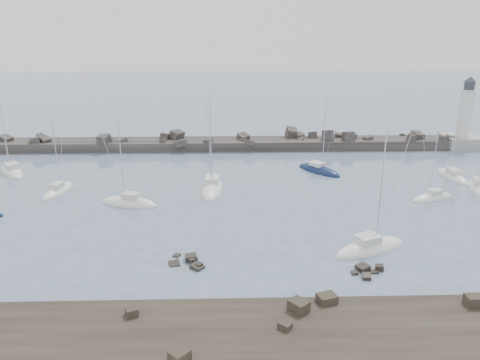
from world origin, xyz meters
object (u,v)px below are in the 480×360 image
(sailboat_3, at_px, (58,191))
(sailboat_6, at_px, (370,249))
(sailboat_4, at_px, (129,204))
(sailboat_5, at_px, (212,189))
(lighthouse, at_px, (462,132))
(sailboat_7, at_px, (319,171))
(sailboat_8, at_px, (432,198))
(sailboat_11, at_px, (477,188))
(sailboat_9, at_px, (452,177))
(sailboat_1, at_px, (12,172))

(sailboat_3, xyz_separation_m, sailboat_6, (40.15, -19.68, 0.02))
(sailboat_4, distance_m, sailboat_5, 12.44)
(sailboat_3, height_order, sailboat_6, sailboat_6)
(sailboat_4, bearing_deg, sailboat_5, 26.64)
(lighthouse, height_order, sailboat_6, lighthouse)
(sailboat_7, bearing_deg, sailboat_6, -89.73)
(lighthouse, bearing_deg, sailboat_8, -121.79)
(sailboat_4, bearing_deg, lighthouse, 26.53)
(sailboat_11, bearing_deg, sailboat_9, 103.31)
(sailboat_3, xyz_separation_m, sailboat_7, (40.01, 8.96, -0.01))
(sailboat_8, height_order, sailboat_9, sailboat_9)
(sailboat_9, xyz_separation_m, sailboat_11, (1.29, -5.46, 0.02))
(sailboat_4, relative_size, sailboat_9, 1.00)
(sailboat_8, xyz_separation_m, sailboat_11, (8.47, 3.87, 0.03))
(sailboat_7, bearing_deg, sailboat_4, -153.56)
(sailboat_1, xyz_separation_m, sailboat_8, (64.38, -14.13, -0.01))
(lighthouse, xyz_separation_m, sailboat_5, (-49.12, -24.49, -2.94))
(sailboat_8, distance_m, sailboat_11, 9.32)
(sailboat_4, height_order, sailboat_11, sailboat_4)
(sailboat_9, distance_m, sailboat_11, 5.61)
(sailboat_1, distance_m, sailboat_9, 71.72)
(sailboat_11, bearing_deg, sailboat_4, -174.64)
(sailboat_3, distance_m, sailboat_6, 44.71)
(sailboat_8, distance_m, sailboat_9, 11.78)
(sailboat_1, relative_size, sailboat_6, 1.00)
(sailboat_5, bearing_deg, sailboat_3, -179.27)
(sailboat_3, distance_m, sailboat_8, 53.67)
(sailboat_1, distance_m, sailboat_8, 65.91)
(sailboat_6, relative_size, sailboat_11, 1.16)
(sailboat_5, relative_size, sailboat_11, 1.26)
(sailboat_4, bearing_deg, sailboat_6, -26.55)
(sailboat_1, relative_size, sailboat_7, 1.05)
(sailboat_4, xyz_separation_m, sailboat_11, (50.61, 4.75, 0.01))
(sailboat_1, bearing_deg, sailboat_5, -15.78)
(sailboat_5, xyz_separation_m, sailboat_6, (17.68, -19.97, -0.00))
(sailboat_6, bearing_deg, sailboat_3, 153.89)
(sailboat_4, relative_size, sailboat_11, 1.05)
(lighthouse, distance_m, sailboat_1, 83.89)
(sailboat_6, relative_size, sailboat_8, 1.33)
(sailboat_8, height_order, sailboat_11, sailboat_11)
(sailboat_8, xyz_separation_m, sailboat_9, (7.18, 9.34, 0.01))
(sailboat_6, relative_size, sailboat_7, 1.05)
(sailboat_7, relative_size, sailboat_8, 1.27)
(sailboat_4, distance_m, sailboat_6, 32.19)
(lighthouse, height_order, sailboat_4, lighthouse)
(sailboat_8, bearing_deg, sailboat_7, 135.22)
(lighthouse, relative_size, sailboat_1, 1.02)
(lighthouse, bearing_deg, sailboat_4, -153.47)
(sailboat_1, height_order, sailboat_8, sailboat_1)
(sailboat_5, height_order, sailboat_7, sailboat_5)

